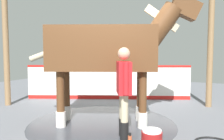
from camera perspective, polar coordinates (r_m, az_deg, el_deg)
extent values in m
cube|color=slate|center=(4.94, -1.74, -13.52)|extent=(16.00, 16.00, 0.02)
cylinder|color=#42444C|center=(4.95, -2.46, -13.32)|extent=(3.12, 3.12, 0.00)
cube|color=white|center=(7.33, -0.93, -3.33)|extent=(4.83, 2.21, 1.05)
cube|color=red|center=(7.27, -0.93, 0.99)|extent=(4.84, 2.23, 0.06)
cube|color=red|center=(7.40, -0.92, -6.88)|extent=(4.83, 2.22, 0.12)
cylinder|color=olive|center=(6.78, 23.60, 4.29)|extent=(0.16, 0.16, 3.08)
cylinder|color=olive|center=(7.08, -25.20, 4.23)|extent=(0.16, 0.16, 3.08)
cube|color=brown|center=(4.72, -2.52, 5.41)|extent=(2.36, 1.71, 0.90)
cylinder|color=brown|center=(5.06, 7.20, -6.31)|extent=(0.16, 0.16, 1.14)
cylinder|color=silver|center=(5.15, 7.15, -10.82)|extent=(0.20, 0.20, 0.32)
cylinder|color=brown|center=(4.58, 7.76, -7.46)|extent=(0.16, 0.16, 1.14)
cylinder|color=silver|center=(4.68, 7.71, -12.40)|extent=(0.20, 0.20, 0.32)
cylinder|color=brown|center=(5.18, -11.49, -6.12)|extent=(0.16, 0.16, 1.14)
cylinder|color=silver|center=(5.27, -11.42, -10.52)|extent=(0.20, 0.20, 0.32)
cylinder|color=brown|center=(4.71, -12.90, -7.20)|extent=(0.16, 0.16, 1.14)
cylinder|color=silver|center=(4.81, -12.81, -12.01)|extent=(0.20, 0.20, 0.32)
cylinder|color=brown|center=(4.81, 12.45, 11.08)|extent=(0.91, 0.71, 0.93)
cube|color=#C6B793|center=(4.83, 12.48, 12.66)|extent=(0.68, 0.35, 0.57)
cube|color=brown|center=(4.97, 17.99, 14.83)|extent=(0.71, 0.52, 0.56)
cylinder|color=#C6B793|center=(4.95, -16.40, 4.03)|extent=(0.69, 0.40, 0.35)
cylinder|color=black|center=(4.04, 3.15, -15.12)|extent=(0.15, 0.15, 0.32)
cylinder|color=#C6B793|center=(3.93, 3.17, -9.66)|extent=(0.13, 0.13, 0.48)
cylinder|color=black|center=(4.24, 2.77, -14.19)|extent=(0.15, 0.15, 0.32)
cylinder|color=#C6B793|center=(4.13, 2.79, -8.96)|extent=(0.13, 0.13, 0.48)
cube|color=red|center=(3.94, 3.01, -1.93)|extent=(0.42, 0.51, 0.56)
cylinder|color=red|center=(3.66, 3.57, -2.20)|extent=(0.09, 0.09, 0.53)
cylinder|color=red|center=(4.21, 2.52, -1.32)|extent=(0.09, 0.09, 0.53)
sphere|color=tan|center=(3.91, 3.03, 4.17)|extent=(0.22, 0.22, 0.22)
cylinder|color=white|center=(3.54, 10.06, -14.88)|extent=(0.29, 0.29, 0.03)
cylinder|color=black|center=(3.68, 4.55, -15.91)|extent=(0.04, 0.04, 0.05)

